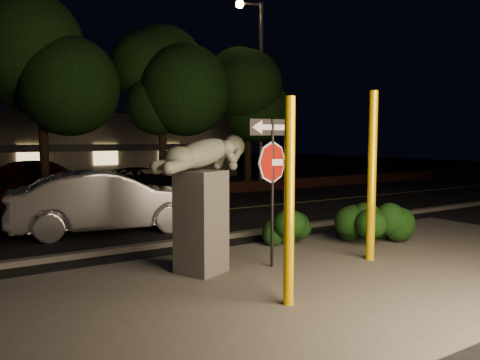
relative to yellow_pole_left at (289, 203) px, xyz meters
name	(u,v)px	position (x,y,z in m)	size (l,w,h in m)	color
ground	(132,205)	(1.70, 11.72, -1.56)	(90.00, 90.00, 0.00)	black
patio	(337,275)	(1.70, 0.72, -1.55)	(14.00, 6.00, 0.02)	#4C4944
road	(163,216)	(1.70, 8.72, -1.56)	(80.00, 8.00, 0.01)	black
lane_marking	(163,215)	(1.70, 8.72, -1.54)	(80.00, 0.12, 0.01)	#ADA245
curb	(227,236)	(1.70, 4.62, -1.50)	(80.00, 0.25, 0.12)	#4C4944
brick_wall	(120,195)	(1.70, 13.02, -1.31)	(40.00, 0.35, 0.50)	#4D2318
parking_lot	(84,188)	(1.70, 18.72, -1.56)	(40.00, 12.00, 0.01)	black
building	(52,147)	(1.70, 26.71, 0.44)	(22.00, 10.20, 4.00)	gray
tree_far_b	(40,50)	(-0.80, 14.92, 4.49)	(5.20, 5.20, 8.41)	black
tree_far_c	(161,68)	(4.20, 14.52, 4.10)	(4.80, 4.80, 7.84)	black
tree_far_d	(248,82)	(9.20, 15.02, 3.86)	(4.40, 4.40, 7.42)	black
yellow_pole_left	(289,203)	(0.00, 0.00, 0.00)	(0.16, 0.16, 3.12)	#FFCA00
yellow_pole_right	(372,177)	(3.06, 1.16, 0.17)	(0.17, 0.17, 3.47)	#EDBF00
signpost	(272,163)	(1.04, 1.82, 0.49)	(0.97, 0.15, 2.88)	black
sculpture	(202,188)	(-0.26, 2.24, 0.03)	(2.35, 1.47, 2.58)	#4C4944
hedge_center	(287,225)	(2.56, 3.26, -1.10)	(1.77, 0.83, 0.92)	black
hedge_right	(355,221)	(4.15, 2.63, -1.06)	(1.52, 0.82, 1.00)	black
hedge_far_right	(376,222)	(4.39, 2.18, -1.03)	(1.54, 0.96, 1.07)	black
streetlight	(257,78)	(9.43, 14.51, 4.03)	(1.35, 0.69, 9.41)	#4D4E53
silver_sedan	(109,202)	(-0.59, 6.96, -0.73)	(1.76, 5.04, 1.66)	#B5B5BA
parked_car_darkred	(45,178)	(-0.43, 17.08, -0.80)	(2.15, 5.28, 1.53)	#3A0705
parked_car_dark	(141,181)	(3.21, 14.66, -0.94)	(2.07, 4.50, 1.25)	black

